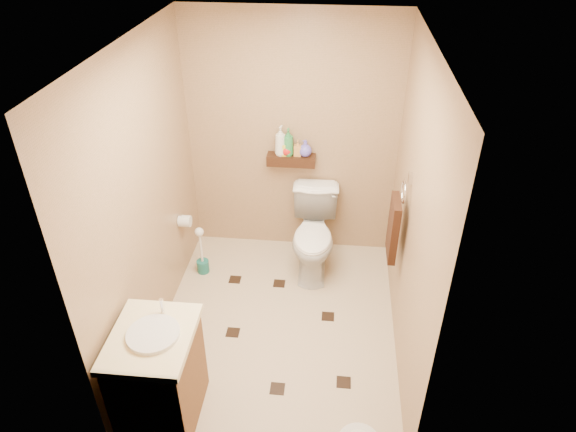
# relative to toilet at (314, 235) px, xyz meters

# --- Properties ---
(ground) EXTENTS (2.50, 2.50, 0.00)m
(ground) POSITION_rel_toilet_xyz_m (-0.25, -0.83, -0.40)
(ground) COLOR tan
(ground) RESTS_ON ground
(wall_back) EXTENTS (2.00, 0.04, 2.40)m
(wall_back) POSITION_rel_toilet_xyz_m (-0.25, 0.42, 0.80)
(wall_back) COLOR #9E7A5A
(wall_back) RESTS_ON ground
(wall_front) EXTENTS (2.00, 0.04, 2.40)m
(wall_front) POSITION_rel_toilet_xyz_m (-0.25, -2.08, 0.80)
(wall_front) COLOR #9E7A5A
(wall_front) RESTS_ON ground
(wall_left) EXTENTS (0.04, 2.50, 2.40)m
(wall_left) POSITION_rel_toilet_xyz_m (-1.25, -0.83, 0.80)
(wall_left) COLOR #9E7A5A
(wall_left) RESTS_ON ground
(wall_right) EXTENTS (0.04, 2.50, 2.40)m
(wall_right) POSITION_rel_toilet_xyz_m (0.75, -0.83, 0.80)
(wall_right) COLOR #9E7A5A
(wall_right) RESTS_ON ground
(ceiling) EXTENTS (2.00, 2.50, 0.02)m
(ceiling) POSITION_rel_toilet_xyz_m (-0.25, -0.83, 2.00)
(ceiling) COLOR silver
(ceiling) RESTS_ON wall_back
(wall_shelf) EXTENTS (0.46, 0.14, 0.10)m
(wall_shelf) POSITION_rel_toilet_xyz_m (-0.25, 0.34, 0.62)
(wall_shelf) COLOR #361D0E
(wall_shelf) RESTS_ON wall_back
(floor_accents) EXTENTS (1.17, 1.34, 0.01)m
(floor_accents) POSITION_rel_toilet_xyz_m (-0.22, -0.84, -0.39)
(floor_accents) COLOR black
(floor_accents) RESTS_ON ground
(toilet) EXTENTS (0.47, 0.79, 0.79)m
(toilet) POSITION_rel_toilet_xyz_m (0.00, 0.00, 0.00)
(toilet) COLOR white
(toilet) RESTS_ON ground
(vanity) EXTENTS (0.54, 0.65, 0.91)m
(vanity) POSITION_rel_toilet_xyz_m (-0.95, -1.78, 0.01)
(vanity) COLOR brown
(vanity) RESTS_ON ground
(toilet_brush) EXTENTS (0.12, 0.12, 0.52)m
(toilet_brush) POSITION_rel_toilet_xyz_m (-1.07, -0.17, -0.22)
(toilet_brush) COLOR #18635D
(toilet_brush) RESTS_ON ground
(towel_ring) EXTENTS (0.12, 0.30, 0.76)m
(towel_ring) POSITION_rel_toilet_xyz_m (0.66, -0.58, 0.55)
(towel_ring) COLOR silver
(towel_ring) RESTS_ON wall_right
(toilet_paper) EXTENTS (0.12, 0.11, 0.12)m
(toilet_paper) POSITION_rel_toilet_xyz_m (-1.20, -0.18, 0.20)
(toilet_paper) COLOR silver
(toilet_paper) RESTS_ON wall_left
(bottle_a) EXTENTS (0.13, 0.13, 0.28)m
(bottle_a) POSITION_rel_toilet_xyz_m (-0.36, 0.34, 0.81)
(bottle_a) COLOR silver
(bottle_a) RESTS_ON wall_shelf
(bottle_b) EXTENTS (0.09, 0.09, 0.17)m
(bottle_b) POSITION_rel_toilet_xyz_m (-0.31, 0.34, 0.76)
(bottle_b) COLOR yellow
(bottle_b) RESTS_ON wall_shelf
(bottle_c) EXTENTS (0.14, 0.14, 0.15)m
(bottle_c) POSITION_rel_toilet_xyz_m (-0.30, 0.34, 0.75)
(bottle_c) COLOR red
(bottle_c) RESTS_ON wall_shelf
(bottle_d) EXTENTS (0.11, 0.11, 0.27)m
(bottle_d) POSITION_rel_toilet_xyz_m (-0.28, 0.34, 0.81)
(bottle_d) COLOR #2B8242
(bottle_d) RESTS_ON wall_shelf
(bottle_e) EXTENTS (0.07, 0.07, 0.15)m
(bottle_e) POSITION_rel_toilet_xyz_m (-0.19, 0.34, 0.75)
(bottle_e) COLOR #C58841
(bottle_e) RESTS_ON wall_shelf
(bottle_f) EXTENTS (0.17, 0.17, 0.16)m
(bottle_f) POSITION_rel_toilet_xyz_m (-0.12, 0.34, 0.75)
(bottle_f) COLOR #5A51CC
(bottle_f) RESTS_ON wall_shelf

